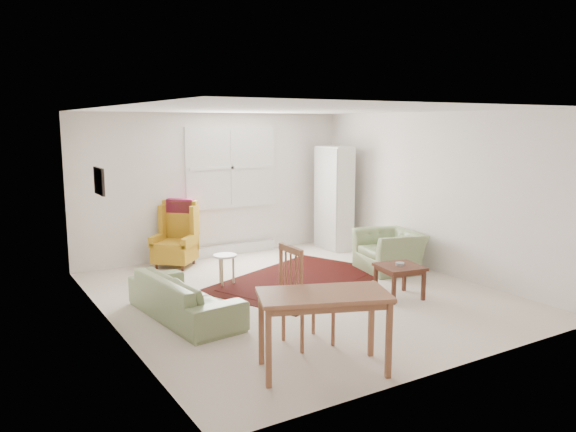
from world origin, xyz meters
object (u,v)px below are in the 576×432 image
wingback_chair (174,234)px  sofa (184,288)px  armchair (390,247)px  desk_chair (308,294)px  cabinet (334,198)px  coffee_table (399,281)px  stool (225,269)px  desk (323,332)px

wingback_chair → sofa: bearing=-63.7°
armchair → desk_chair: desk_chair is taller
sofa → cabinet: (3.78, 2.16, 0.59)m
coffee_table → stool: 2.49m
wingback_chair → desk_chair: bearing=-45.2°
cabinet → desk_chair: cabinet is taller
sofa → cabinet: size_ratio=0.94×
sofa → cabinet: bearing=-66.3°
sofa → wingback_chair: 2.53m
stool → desk: desk is taller
stool → desk: 3.14m
armchair → coffee_table: size_ratio=1.79×
wingback_chair → desk: 4.50m
armchair → desk: desk is taller
coffee_table → stool: stool is taller
coffee_table → desk: 2.56m
cabinet → wingback_chair: bearing=176.9°
armchair → desk_chair: size_ratio=0.90×
cabinet → desk_chair: bearing=-127.7°
coffee_table → sofa: bearing=164.8°
stool → desk: bearing=-97.9°
wingback_chair → cabinet: cabinet is taller
coffee_table → cabinet: (1.02, 2.91, 0.73)m
armchair → coffee_table: (-0.83, -1.14, -0.16)m
sofa → armchair: 3.61m
wingback_chair → coffee_table: size_ratio=1.99×
armchair → stool: (-2.58, 0.63, -0.15)m
armchair → coffee_table: armchair is taller
wingback_chair → armchair: bearing=8.2°
armchair → wingback_chair: wingback_chair is taller
wingback_chair → cabinet: (3.03, -0.24, 0.41)m
armchair → coffee_table: bearing=-25.2°
armchair → desk_chair: bearing=-45.6°
wingback_chair → coffee_table: wingback_chair is taller
cabinet → desk: bearing=-125.4°
armchair → desk: size_ratio=0.80×
wingback_chair → desk_chair: (0.08, -3.86, -0.00)m
sofa → wingback_chair: bearing=-23.4°
coffee_table → desk: (-2.18, -1.34, 0.16)m
desk → desk_chair: desk_chair is taller
desk_chair → cabinet: bearing=-38.1°
wingback_chair → desk_chair: 3.86m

